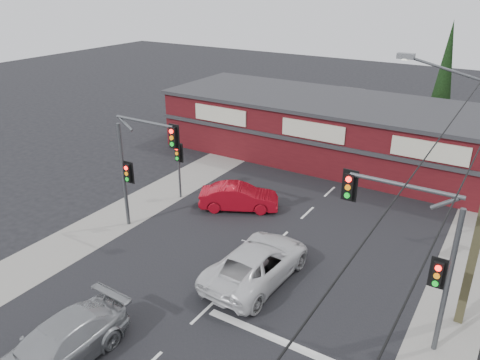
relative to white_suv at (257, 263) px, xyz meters
The scene contains 14 objects.
ground 1.71m from the white_suv, 115.48° to the right, with size 120.00×120.00×0.00m, color black.
road_strip 3.78m from the white_suv, 100.16° to the left, with size 14.00×70.00×0.01m, color black.
verge_left 9.88m from the white_suv, 158.34° to the left, with size 3.00×70.00×0.02m, color gray.
verge_right 8.69m from the white_suv, 24.85° to the left, with size 3.00×70.00×0.02m, color gray.
stop_line 4.12m from the white_suv, 45.17° to the right, with size 6.50×0.35×0.01m, color silver.
white_suv is the anchor object (origin of this frame).
silver_suv 8.37m from the white_suv, 112.50° to the right, with size 2.12×5.21×1.51m, color #A0A3A5.
red_sedan 6.65m from the white_suv, 128.57° to the left, with size 1.51×4.34×1.43m, color #A20917.
lane_dashes 3.23m from the white_suv, 102.00° to the right, with size 0.12×34.21×0.01m.
shop_building 15.76m from the white_suv, 96.01° to the left, with size 27.30×8.40×4.22m.
conifer_near 23.29m from the white_suv, 82.83° to the left, with size 1.80×1.80×9.25m.
traffic_mast_left 7.77m from the white_suv, behind, with size 3.77×0.27×5.97m.
traffic_mast_right 6.97m from the white_suv, ahead, with size 3.96×0.27×5.97m.
pedestal_signal 9.26m from the white_suv, 149.42° to the left, with size 0.55×0.27×3.38m.
Camera 1 is at (8.88, -13.33, 11.97)m, focal length 35.00 mm.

